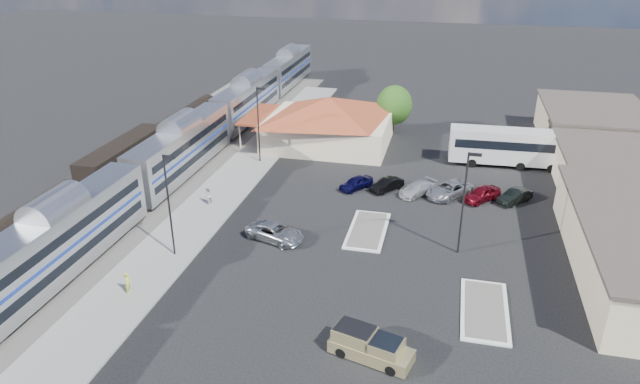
% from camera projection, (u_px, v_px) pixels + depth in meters
% --- Properties ---
extents(ground, '(280.00, 280.00, 0.00)m').
position_uv_depth(ground, '(319.00, 237.00, 50.64)').
color(ground, black).
rests_on(ground, ground).
extents(railbed, '(16.00, 100.00, 0.12)m').
position_uv_depth(railbed, '(149.00, 180.00, 62.12)').
color(railbed, '#4C4944').
rests_on(railbed, ground).
extents(platform, '(5.50, 92.00, 0.18)m').
position_uv_depth(platform, '(219.00, 195.00, 58.44)').
color(platform, gray).
rests_on(platform, ground).
extents(passenger_train, '(3.00, 104.00, 5.55)m').
position_uv_depth(passenger_train, '(182.00, 150.00, 62.55)').
color(passenger_train, silver).
rests_on(passenger_train, ground).
extents(freight_cars, '(2.80, 46.00, 4.00)m').
position_uv_depth(freight_cars, '(124.00, 161.00, 62.28)').
color(freight_cars, black).
rests_on(freight_cars, ground).
extents(station_depot, '(18.35, 12.24, 6.20)m').
position_uv_depth(station_depot, '(328.00, 121.00, 71.59)').
color(station_depot, beige).
rests_on(station_depot, ground).
extents(buildings_east, '(14.40, 51.40, 4.80)m').
position_uv_depth(buildings_east, '(627.00, 180.00, 56.49)').
color(buildings_east, '#C6B28C').
rests_on(buildings_east, ground).
extents(traffic_island_south, '(3.30, 7.50, 0.21)m').
position_uv_depth(traffic_island_south, '(368.00, 230.00, 51.54)').
color(traffic_island_south, silver).
rests_on(traffic_island_south, ground).
extents(traffic_island_north, '(3.30, 7.50, 0.21)m').
position_uv_depth(traffic_island_north, '(485.00, 310.00, 40.57)').
color(traffic_island_north, silver).
rests_on(traffic_island_north, ground).
extents(lamp_plat_s, '(1.08, 0.25, 9.00)m').
position_uv_depth(lamp_plat_s, '(169.00, 198.00, 45.41)').
color(lamp_plat_s, black).
rests_on(lamp_plat_s, ground).
extents(lamp_plat_n, '(1.08, 0.25, 9.00)m').
position_uv_depth(lamp_plat_n, '(259.00, 119.00, 64.92)').
color(lamp_plat_n, black).
rests_on(lamp_plat_n, ground).
extents(lamp_lot, '(1.08, 0.25, 9.00)m').
position_uv_depth(lamp_lot, '(465.00, 195.00, 45.91)').
color(lamp_lot, black).
rests_on(lamp_lot, ground).
extents(tree_depot, '(4.71, 4.71, 6.63)m').
position_uv_depth(tree_depot, '(394.00, 105.00, 74.95)').
color(tree_depot, '#382314').
rests_on(tree_depot, ground).
extents(pickup_truck, '(5.60, 3.24, 1.83)m').
position_uv_depth(pickup_truck, '(371.00, 346.00, 35.81)').
color(pickup_truck, tan).
rests_on(pickup_truck, ground).
extents(suv, '(5.79, 3.91, 1.47)m').
position_uv_depth(suv, '(275.00, 232.00, 49.82)').
color(suv, '#B0B4B9').
rests_on(suv, ground).
extents(coach_bus, '(13.46, 3.41, 4.28)m').
position_uv_depth(coach_bus, '(509.00, 145.00, 65.21)').
color(coach_bus, white).
rests_on(coach_bus, ground).
extents(person_a, '(0.54, 0.70, 1.72)m').
position_uv_depth(person_a, '(128.00, 283.00, 42.05)').
color(person_a, '#DCE046').
rests_on(person_a, platform).
extents(person_b, '(0.93, 1.03, 1.73)m').
position_uv_depth(person_b, '(208.00, 195.00, 56.15)').
color(person_b, silver).
rests_on(person_b, platform).
extents(parked_car_a, '(3.63, 4.14, 1.35)m').
position_uv_depth(parked_car_a, '(356.00, 183.00, 59.89)').
color(parked_car_a, '#0D0C3D').
rests_on(parked_car_a, ground).
extents(parked_car_b, '(3.49, 3.93, 1.29)m').
position_uv_depth(parked_car_b, '(387.00, 185.00, 59.50)').
color(parked_car_b, black).
rests_on(parked_car_b, ground).
extents(parked_car_c, '(4.19, 4.68, 1.31)m').
position_uv_depth(parked_car_c, '(417.00, 189.00, 58.56)').
color(parked_car_c, silver).
rests_on(parked_car_c, ground).
extents(parked_car_d, '(5.27, 5.77, 1.50)m').
position_uv_depth(parked_car_d, '(449.00, 190.00, 58.12)').
color(parked_car_d, '#9C9DA4').
rests_on(parked_car_d, ground).
extents(parked_car_e, '(4.23, 4.42, 1.49)m').
position_uv_depth(parked_car_e, '(482.00, 194.00, 57.18)').
color(parked_car_e, maroon).
rests_on(parked_car_e, ground).
extents(parked_car_f, '(3.79, 4.04, 1.36)m').
position_uv_depth(parked_car_f, '(515.00, 196.00, 56.80)').
color(parked_car_f, black).
rests_on(parked_car_f, ground).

